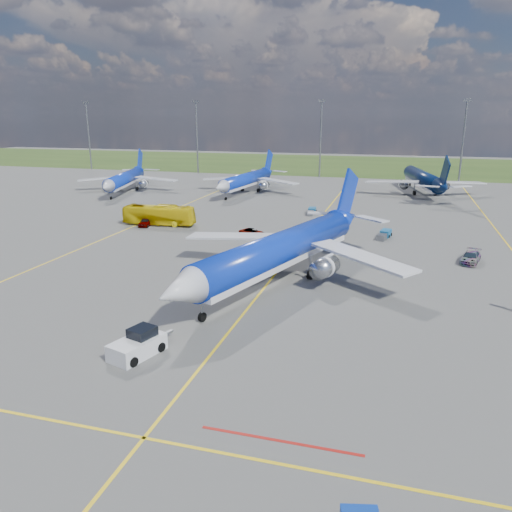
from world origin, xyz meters
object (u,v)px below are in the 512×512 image
(pushback_tug, at_px, (138,345))
(baggage_tug_c, at_px, (311,211))
(apron_bus, at_px, (159,215))
(baggage_tug_w, at_px, (384,235))
(service_car_b, at_px, (252,232))
(main_airliner, at_px, (280,281))
(bg_jet_nnw, at_px, (247,193))
(service_car_c, at_px, (471,257))
(bg_jet_n, at_px, (422,193))
(bg_jet_nw, at_px, (126,192))
(service_car_a, at_px, (146,222))

(pushback_tug, relative_size, baggage_tug_c, 1.39)
(apron_bus, relative_size, baggage_tug_w, 2.55)
(service_car_b, distance_m, baggage_tug_c, 21.52)
(main_airliner, xyz_separation_m, baggage_tug_c, (-3.47, 41.00, 0.49))
(service_car_b, bearing_deg, baggage_tug_w, -59.21)
(bg_jet_nnw, relative_size, service_car_c, 6.91)
(bg_jet_nnw, xyz_separation_m, pushback_tug, (16.52, -83.82, 0.88))
(main_airliner, distance_m, baggage_tug_w, 27.26)
(bg_jet_nnw, relative_size, pushback_tug, 5.42)
(bg_jet_n, height_order, apron_bus, bg_jet_n)
(bg_jet_n, relative_size, service_car_c, 7.64)
(apron_bus, bearing_deg, pushback_tug, -159.01)
(bg_jet_nnw, distance_m, baggage_tug_w, 50.93)
(apron_bus, bearing_deg, bg_jet_n, -46.07)
(bg_jet_nnw, xyz_separation_m, bg_jet_n, (41.38, 10.81, 0.00))
(bg_jet_n, relative_size, apron_bus, 3.10)
(bg_jet_nw, xyz_separation_m, bg_jet_nnw, (29.38, 6.66, 0.00))
(apron_bus, height_order, service_car_a, apron_bus)
(bg_jet_nnw, bearing_deg, pushback_tug, -72.50)
(bg_jet_nw, relative_size, apron_bus, 2.80)
(apron_bus, height_order, baggage_tug_c, apron_bus)
(bg_jet_nnw, xyz_separation_m, baggage_tug_c, (19.86, -21.66, 0.49))
(service_car_b, bearing_deg, service_car_a, 102.30)
(pushback_tug, bearing_deg, baggage_tug_c, 104.24)
(main_airliner, bearing_deg, pushback_tug, -90.00)
(bg_jet_nw, relative_size, baggage_tug_c, 7.53)
(baggage_tug_c, bearing_deg, pushback_tug, -95.37)
(bg_jet_nw, height_order, apron_bus, bg_jet_nw)
(main_airliner, bearing_deg, bg_jet_nw, 151.10)
(apron_bus, height_order, service_car_c, apron_bus)
(bg_jet_nw, xyz_separation_m, bg_jet_n, (70.77, 17.47, 0.00))
(service_car_b, bearing_deg, bg_jet_n, -9.45)
(bg_jet_nw, relative_size, service_car_c, 6.92)
(service_car_c, bearing_deg, apron_bus, -175.89)
(service_car_b, bearing_deg, bg_jet_nw, 68.37)
(bg_jet_nnw, height_order, baggage_tug_c, bg_jet_nnw)
(baggage_tug_c, bearing_deg, bg_jet_nw, 160.76)
(baggage_tug_w, bearing_deg, service_car_b, -156.07)
(bg_jet_nw, xyz_separation_m, baggage_tug_w, (63.63, -31.03, 0.50))
(bg_jet_nnw, relative_size, service_car_b, 8.27)
(main_airliner, height_order, apron_bus, main_airliner)
(bg_jet_nw, bearing_deg, main_airliner, -60.80)
(service_car_a, xyz_separation_m, service_car_c, (51.47, -8.20, 0.01))
(service_car_b, bearing_deg, baggage_tug_c, 1.84)
(pushback_tug, bearing_deg, bg_jet_n, 92.59)
(service_car_a, bearing_deg, pushback_tug, -70.78)
(bg_jet_nnw, bearing_deg, apron_bus, -89.61)
(bg_jet_n, xyz_separation_m, baggage_tug_c, (-21.52, -32.48, 0.49))
(service_car_b, xyz_separation_m, service_car_c, (31.69, -6.27, 0.15))
(pushback_tug, relative_size, baggage_tug_w, 1.32)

